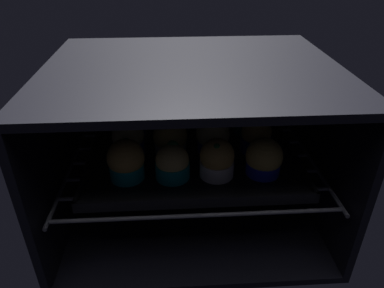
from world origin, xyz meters
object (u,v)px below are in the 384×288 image
muffin_row1_col2 (213,136)px  muffin_row2_col1 (171,120)px  muffin_row0_col0 (126,161)px  muffin_row0_col2 (217,159)px  muffin_row1_col3 (256,136)px  baking_tray (192,154)px  muffin_row2_col3 (246,117)px  muffin_row1_col1 (170,138)px  muffin_row0_col3 (264,159)px  muffin_row1_col0 (128,139)px  muffin_row0_col1 (172,163)px  muffin_row2_col2 (210,120)px  muffin_row2_col0 (132,122)px

muffin_row1_col2 → muffin_row2_col1: size_ratio=1.01×
muffin_row0_col0 → muffin_row2_col1: (9.03, 18.36, -0.33)cm
muffin_row0_col2 → muffin_row1_col3: (9.97, 9.20, -0.15)cm
baking_tray → muffin_row2_col1: 11.19cm
muffin_row0_col0 → muffin_row2_col3: muffin_row0_col0 is taller
muffin_row0_col2 → muffin_row1_col1: same height
muffin_row2_col1 → muffin_row2_col3: bearing=0.1°
muffin_row0_col0 → muffin_row0_col3: 27.70cm
muffin_row1_col3 → muffin_row1_col0: bearing=179.2°
muffin_row1_col1 → muffin_row2_col1: size_ratio=1.01×
muffin_row0_col1 → muffin_row2_col1: bearing=90.3°
baking_tray → muffin_row2_col3: (14.09, 9.32, 4.22)cm
muffin_row1_col0 → muffin_row1_col2: (18.82, 0.15, -0.10)cm
muffin_row2_col2 → muffin_row1_col2: bearing=-91.4°
muffin_row0_col0 → muffin_row2_col1: bearing=63.8°
muffin_row2_col2 → muffin_row1_col0: bearing=-155.3°
muffin_row1_col0 → muffin_row1_col2: 18.82cm
muffin_row0_col1 → muffin_row0_col3: 18.55cm
muffin_row1_col1 → muffin_row1_col3: bearing=-0.4°
muffin_row0_col2 → muffin_row2_col0: 26.37cm
muffin_row2_col1 → muffin_row2_col0: bearing=179.8°
muffin_row0_col0 → muffin_row1_col3: bearing=17.6°
muffin_row2_col0 → muffin_row2_col1: 9.53cm
muffin_row0_col1 → muffin_row0_col2: 8.96cm
muffin_row0_col3 → muffin_row2_col1: 26.32cm
muffin_row0_col3 → muffin_row2_col0: muffin_row0_col3 is taller
muffin_row0_col3 → muffin_row1_col2: size_ratio=0.98×
muffin_row0_col1 → muffin_row2_col3: muffin_row2_col3 is taller
muffin_row1_col3 → muffin_row2_col0: muffin_row1_col3 is taller
muffin_row0_col3 → muffin_row1_col0: muffin_row1_col0 is taller
muffin_row0_col1 → muffin_row2_col3: bearing=45.3°
baking_tray → muffin_row0_col1: muffin_row0_col1 is taller
muffin_row1_col0 → muffin_row2_col0: muffin_row1_col0 is taller
muffin_row0_col0 → muffin_row2_col0: (-0.49, 18.40, -0.60)cm
muffin_row0_col2 → muffin_row1_col0: size_ratio=1.00×
baking_tray → muffin_row1_col0: bearing=179.0°
baking_tray → muffin_row2_col2: 10.99cm
muffin_row0_col0 → muffin_row0_col2: muffin_row0_col0 is taller
muffin_row1_col1 → muffin_row2_col3: same height
muffin_row0_col1 → muffin_row2_col1: 18.78cm
baking_tray → muffin_row2_col2: bearing=61.4°
muffin_row0_col2 → muffin_row1_col2: muffin_row0_col2 is taller
baking_tray → muffin_row1_col0: muffin_row1_col0 is taller
muffin_row0_col3 → muffin_row2_col2: muffin_row0_col3 is taller
muffin_row1_col0 → muffin_row2_col2: 20.95cm
muffin_row1_col0 → muffin_row0_col3: bearing=-18.7°
muffin_row0_col2 → muffin_row1_col2: 9.77cm
baking_tray → muffin_row2_col3: muffin_row2_col3 is taller
muffin_row0_col0 → muffin_row1_col0: 9.32cm
muffin_row0_col1 → muffin_row1_col1: size_ratio=0.94×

